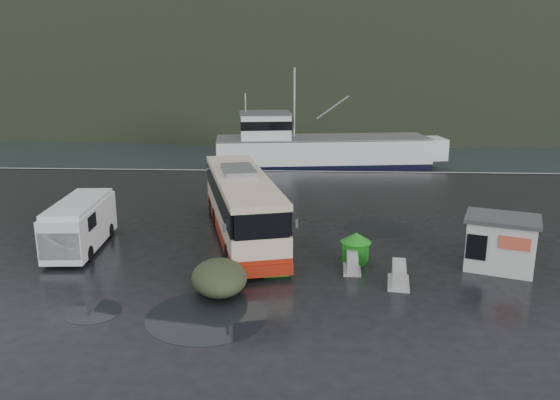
{
  "coord_description": "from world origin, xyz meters",
  "views": [
    {
      "loc": [
        3.37,
        -24.1,
        9.08
      ],
      "look_at": [
        1.95,
        4.1,
        1.7
      ],
      "focal_mm": 35.0,
      "sensor_mm": 36.0,
      "label": 1
    }
  ],
  "objects_px": {
    "white_van": "(83,248)",
    "coach_bus": "(242,236)",
    "waste_bin_left": "(275,272)",
    "fishing_trawler": "(322,155)",
    "jersey_barrier_a": "(352,270)",
    "ticket_kiosk": "(498,268)",
    "dome_tent": "(220,291)",
    "jersey_barrier_b": "(398,284)",
    "waste_bin_right": "(355,262)"
  },
  "relations": [
    {
      "from": "ticket_kiosk",
      "to": "jersey_barrier_a",
      "type": "height_order",
      "value": "ticket_kiosk"
    },
    {
      "from": "waste_bin_left",
      "to": "dome_tent",
      "type": "bearing_deg",
      "value": -134.95
    },
    {
      "from": "waste_bin_left",
      "to": "coach_bus",
      "type": "bearing_deg",
      "value": 112.14
    },
    {
      "from": "jersey_barrier_b",
      "to": "fishing_trawler",
      "type": "bearing_deg",
      "value": 94.45
    },
    {
      "from": "white_van",
      "to": "waste_bin_left",
      "type": "bearing_deg",
      "value": -19.36
    },
    {
      "from": "white_van",
      "to": "jersey_barrier_a",
      "type": "height_order",
      "value": "white_van"
    },
    {
      "from": "jersey_barrier_a",
      "to": "fishing_trawler",
      "type": "bearing_deg",
      "value": 91.14
    },
    {
      "from": "waste_bin_left",
      "to": "ticket_kiosk",
      "type": "height_order",
      "value": "ticket_kiosk"
    },
    {
      "from": "dome_tent",
      "to": "jersey_barrier_a",
      "type": "relative_size",
      "value": 2.06
    },
    {
      "from": "white_van",
      "to": "jersey_barrier_a",
      "type": "bearing_deg",
      "value": -13.86
    },
    {
      "from": "waste_bin_left",
      "to": "jersey_barrier_a",
      "type": "bearing_deg",
      "value": 6.7
    },
    {
      "from": "fishing_trawler",
      "to": "coach_bus",
      "type": "bearing_deg",
      "value": -108.64
    },
    {
      "from": "white_van",
      "to": "waste_bin_left",
      "type": "distance_m",
      "value": 9.98
    },
    {
      "from": "waste_bin_left",
      "to": "fishing_trawler",
      "type": "height_order",
      "value": "fishing_trawler"
    },
    {
      "from": "waste_bin_right",
      "to": "ticket_kiosk",
      "type": "height_order",
      "value": "ticket_kiosk"
    },
    {
      "from": "coach_bus",
      "to": "ticket_kiosk",
      "type": "xyz_separation_m",
      "value": [
        11.89,
        -3.96,
        0.0
      ]
    },
    {
      "from": "waste_bin_left",
      "to": "fishing_trawler",
      "type": "xyz_separation_m",
      "value": [
        2.79,
        29.66,
        0.0
      ]
    },
    {
      "from": "white_van",
      "to": "jersey_barrier_b",
      "type": "bearing_deg",
      "value": -17.91
    },
    {
      "from": "white_van",
      "to": "jersey_barrier_b",
      "type": "distance_m",
      "value": 15.25
    },
    {
      "from": "waste_bin_left",
      "to": "waste_bin_right",
      "type": "xyz_separation_m",
      "value": [
        3.61,
        1.46,
        0.0
      ]
    },
    {
      "from": "coach_bus",
      "to": "jersey_barrier_a",
      "type": "xyz_separation_m",
      "value": [
        5.38,
        -4.54,
        0.0
      ]
    },
    {
      "from": "coach_bus",
      "to": "dome_tent",
      "type": "bearing_deg",
      "value": -105.52
    },
    {
      "from": "waste_bin_left",
      "to": "fishing_trawler",
      "type": "distance_m",
      "value": 29.79
    },
    {
      "from": "dome_tent",
      "to": "jersey_barrier_a",
      "type": "distance_m",
      "value": 6.01
    },
    {
      "from": "coach_bus",
      "to": "ticket_kiosk",
      "type": "distance_m",
      "value": 12.53
    },
    {
      "from": "jersey_barrier_a",
      "to": "fishing_trawler",
      "type": "distance_m",
      "value": 29.27
    },
    {
      "from": "waste_bin_right",
      "to": "fishing_trawler",
      "type": "xyz_separation_m",
      "value": [
        -0.82,
        28.2,
        0.0
      ]
    },
    {
      "from": "jersey_barrier_b",
      "to": "jersey_barrier_a",
      "type": "bearing_deg",
      "value": 142.2
    },
    {
      "from": "dome_tent",
      "to": "jersey_barrier_b",
      "type": "relative_size",
      "value": 1.8
    },
    {
      "from": "coach_bus",
      "to": "fishing_trawler",
      "type": "distance_m",
      "value": 25.19
    },
    {
      "from": "dome_tent",
      "to": "fishing_trawler",
      "type": "relative_size",
      "value": 0.13
    },
    {
      "from": "white_van",
      "to": "waste_bin_right",
      "type": "bearing_deg",
      "value": -9.17
    },
    {
      "from": "waste_bin_left",
      "to": "jersey_barrier_a",
      "type": "relative_size",
      "value": 1.03
    },
    {
      "from": "waste_bin_right",
      "to": "ticket_kiosk",
      "type": "xyz_separation_m",
      "value": [
        6.27,
        -0.49,
        0.0
      ]
    },
    {
      "from": "dome_tent",
      "to": "fishing_trawler",
      "type": "bearing_deg",
      "value": 81.25
    },
    {
      "from": "coach_bus",
      "to": "waste_bin_right",
      "type": "height_order",
      "value": "coach_bus"
    },
    {
      "from": "waste_bin_right",
      "to": "dome_tent",
      "type": "relative_size",
      "value": 0.45
    },
    {
      "from": "jersey_barrier_b",
      "to": "fishing_trawler",
      "type": "relative_size",
      "value": 0.07
    },
    {
      "from": "coach_bus",
      "to": "fishing_trawler",
      "type": "height_order",
      "value": "fishing_trawler"
    },
    {
      "from": "white_van",
      "to": "coach_bus",
      "type": "bearing_deg",
      "value": 12.74
    },
    {
      "from": "jersey_barrier_b",
      "to": "fishing_trawler",
      "type": "xyz_separation_m",
      "value": [
        -2.39,
        30.66,
        0.0
      ]
    },
    {
      "from": "waste_bin_right",
      "to": "dome_tent",
      "type": "bearing_deg",
      "value": -148.07
    },
    {
      "from": "jersey_barrier_b",
      "to": "waste_bin_right",
      "type": "bearing_deg",
      "value": 122.54
    },
    {
      "from": "white_van",
      "to": "ticket_kiosk",
      "type": "bearing_deg",
      "value": -9.0
    },
    {
      "from": "white_van",
      "to": "dome_tent",
      "type": "height_order",
      "value": "white_van"
    },
    {
      "from": "white_van",
      "to": "waste_bin_right",
      "type": "relative_size",
      "value": 4.15
    },
    {
      "from": "ticket_kiosk",
      "to": "waste_bin_left",
      "type": "bearing_deg",
      "value": -153.94
    },
    {
      "from": "dome_tent",
      "to": "coach_bus",
      "type": "bearing_deg",
      "value": 89.29
    },
    {
      "from": "ticket_kiosk",
      "to": "fishing_trawler",
      "type": "xyz_separation_m",
      "value": [
        -7.09,
        28.69,
        0.0
      ]
    },
    {
      "from": "fishing_trawler",
      "to": "jersey_barrier_a",
      "type": "bearing_deg",
      "value": -96.51
    }
  ]
}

